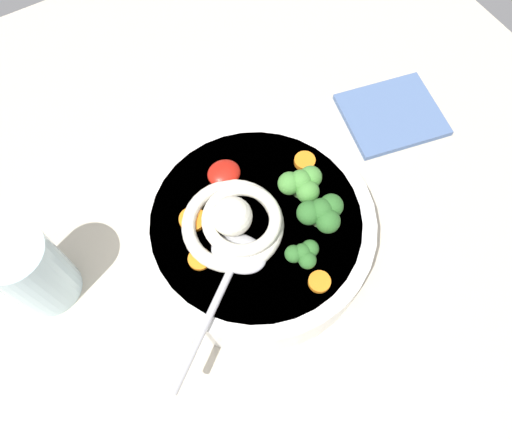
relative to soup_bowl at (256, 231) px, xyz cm
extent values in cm
cube|color=#BCB29E|center=(-2.61, -1.01, -5.34)|extent=(106.20, 106.20, 4.44)
cylinder|color=white|center=(0.00, 0.00, -0.10)|extent=(26.37, 26.37, 6.05)
cylinder|color=#B27A33|center=(0.00, 0.00, 0.14)|extent=(23.21, 23.21, 5.56)
torus|color=silver|center=(-2.46, 0.45, 3.68)|extent=(10.96, 10.96, 1.51)
torus|color=silver|center=(-1.75, -0.03, 4.89)|extent=(11.74, 11.74, 1.36)
sphere|color=silver|center=(-2.46, 0.45, 5.64)|extent=(4.25, 4.25, 4.25)
ellipsoid|color=#B7B7BC|center=(-3.71, -2.74, 3.72)|extent=(7.10, 7.44, 1.60)
cylinder|color=#B7B7BC|center=(-9.75, -7.19, 3.72)|extent=(12.55, 9.55, 0.80)
ellipsoid|color=#B2190F|center=(-0.36, 6.42, 3.78)|extent=(3.81, 3.43, 1.71)
cylinder|color=#7A9E60|center=(5.65, -3.70, 3.63)|extent=(1.33, 1.33, 1.42)
sphere|color=#2D6628|center=(5.65, -3.70, 5.65)|extent=(2.61, 2.61, 2.61)
sphere|color=#2D6628|center=(6.95, -3.70, 5.41)|extent=(2.61, 2.61, 2.61)
sphere|color=#2D6628|center=(4.46, -3.23, 5.53)|extent=(2.61, 2.61, 2.61)
sphere|color=#2D6628|center=(5.65, -5.00, 5.46)|extent=(2.61, 2.61, 2.61)
cylinder|color=#7A9E60|center=(5.79, 0.36, 3.61)|extent=(1.29, 1.29, 1.38)
sphere|color=#478938|center=(5.79, 0.36, 5.56)|extent=(2.52, 2.52, 2.52)
sphere|color=#478938|center=(7.06, 0.36, 5.33)|extent=(2.52, 2.52, 2.52)
sphere|color=#478938|center=(4.65, 0.82, 5.45)|extent=(2.52, 2.52, 2.52)
sphere|color=#478938|center=(5.79, -0.90, 5.38)|extent=(2.52, 2.52, 2.52)
cylinder|color=#7A9E60|center=(1.68, -6.38, 3.43)|extent=(0.94, 0.94, 1.01)
sphere|color=#2D6628|center=(1.68, -6.38, 4.86)|extent=(1.85, 1.85, 1.85)
sphere|color=#2D6628|center=(2.61, -6.38, 4.69)|extent=(1.85, 1.85, 1.85)
sphere|color=#2D6628|center=(0.84, -6.04, 4.78)|extent=(1.85, 1.85, 1.85)
sphere|color=#2D6628|center=(1.68, -7.31, 4.73)|extent=(1.85, 1.85, 1.85)
cylinder|color=orange|center=(-6.00, 3.38, 3.24)|extent=(2.89, 2.89, 0.63)
cylinder|color=orange|center=(1.87, -9.50, 3.24)|extent=(2.30, 2.30, 0.64)
cylinder|color=orange|center=(-7.45, -0.82, 3.13)|extent=(2.47, 2.47, 0.41)
cylinder|color=orange|center=(8.51, 3.37, 3.28)|extent=(2.42, 2.42, 0.72)
cylinder|color=silver|center=(-23.07, 7.04, 2.48)|extent=(6.90, 6.90, 11.21)
cube|color=#4C6693|center=(25.30, 6.48, -2.72)|extent=(14.73, 13.32, 0.80)
camera|label=1|loc=(-11.87, -19.91, 51.04)|focal=34.46mm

